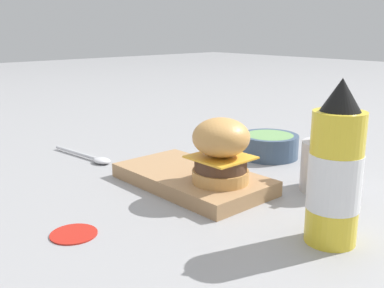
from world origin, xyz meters
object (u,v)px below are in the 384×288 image
(burger, at_px, (221,150))
(spoon, at_px, (93,158))
(serving_board, at_px, (192,179))
(fries_basket, at_px, (328,164))
(ketchup_bottle, at_px, (335,173))
(side_bowl, at_px, (269,145))

(burger, height_order, spoon, burger)
(serving_board, bearing_deg, fries_basket, -137.60)
(fries_basket, height_order, spoon, fries_basket)
(ketchup_bottle, xyz_separation_m, fries_basket, (0.10, -0.16, -0.05))
(ketchup_bottle, relative_size, spoon, 1.15)
(serving_board, bearing_deg, spoon, 11.51)
(burger, bearing_deg, side_bowl, -69.08)
(burger, xyz_separation_m, ketchup_bottle, (-0.21, 0.01, 0.01))
(serving_board, relative_size, burger, 2.58)
(fries_basket, height_order, side_bowl, fries_basket)
(serving_board, relative_size, ketchup_bottle, 1.29)
(burger, distance_m, fries_basket, 0.19)
(side_bowl, bearing_deg, serving_board, 95.62)
(side_bowl, bearing_deg, spoon, 52.28)
(fries_basket, relative_size, side_bowl, 1.14)
(fries_basket, bearing_deg, serving_board, 42.40)
(burger, relative_size, side_bowl, 0.86)
(fries_basket, relative_size, spoon, 0.76)
(side_bowl, xyz_separation_m, spoon, (0.23, 0.29, -0.02))
(serving_board, distance_m, fries_basket, 0.23)
(fries_basket, bearing_deg, burger, 56.84)
(ketchup_bottle, xyz_separation_m, side_bowl, (0.30, -0.25, -0.07))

